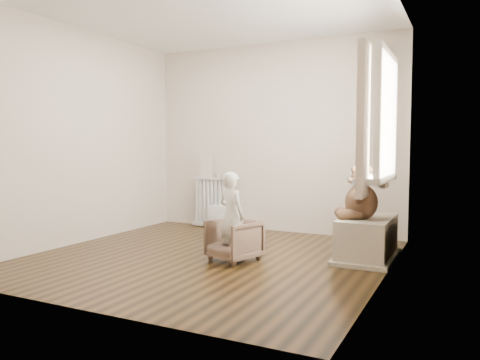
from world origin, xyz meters
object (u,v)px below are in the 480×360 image
at_px(child, 232,216).
at_px(toy_bench, 367,240).
at_px(armchair, 234,240).
at_px(teddy_bear, 361,196).
at_px(toy_vanity, 224,209).
at_px(radiator, 214,201).
at_px(plush_cat, 381,164).

bearing_deg(child, toy_bench, -128.52).
relative_size(armchair, teddy_bear, 0.88).
relative_size(toy_bench, teddy_bear, 1.75).
xyz_separation_m(toy_vanity, teddy_bear, (2.17, -1.08, 0.40)).
xyz_separation_m(radiator, armchair, (1.18, -1.68, -0.18)).
bearing_deg(plush_cat, teddy_bear, -170.50).
height_order(radiator, armchair, radiator).
bearing_deg(armchair, radiator, 145.18).
distance_m(armchair, plush_cat, 1.69).
xyz_separation_m(toy_vanity, plush_cat, (2.35, -1.03, 0.72)).
xyz_separation_m(toy_vanity, armchair, (0.99, -1.65, -0.06)).
height_order(armchair, child, child).
height_order(armchair, plush_cat, plush_cat).
distance_m(toy_vanity, toy_bench, 2.41).
height_order(armchair, teddy_bear, teddy_bear).
height_order(toy_vanity, plush_cat, plush_cat).
relative_size(radiator, plush_cat, 3.06).
bearing_deg(radiator, child, -55.81).
xyz_separation_m(armchair, child, (0.00, -0.05, 0.26)).
bearing_deg(teddy_bear, radiator, 133.94).
xyz_separation_m(armchair, toy_bench, (1.22, 0.69, -0.01)).
distance_m(radiator, armchair, 2.06).
bearing_deg(toy_bench, teddy_bear, -109.87).
distance_m(child, plush_cat, 1.61).
relative_size(toy_vanity, armchair, 1.29).
distance_m(radiator, toy_bench, 2.60).
bearing_deg(armchair, child, -69.80).
relative_size(radiator, child, 0.81).
bearing_deg(toy_vanity, armchair, -58.99).
height_order(child, toy_bench, child).
height_order(toy_vanity, teddy_bear, teddy_bear).
height_order(child, plush_cat, plush_cat).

